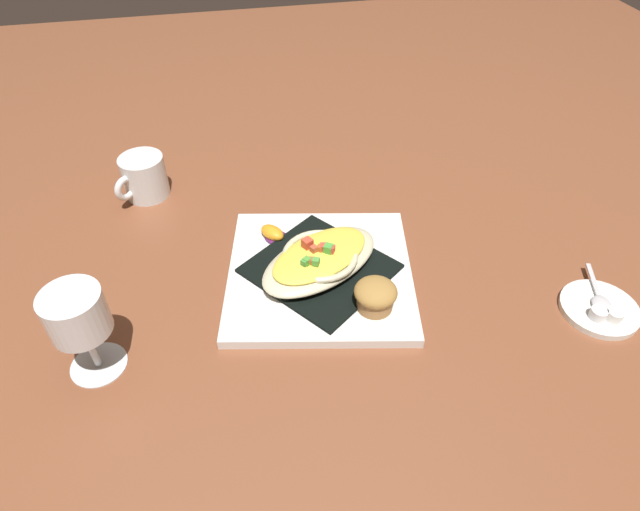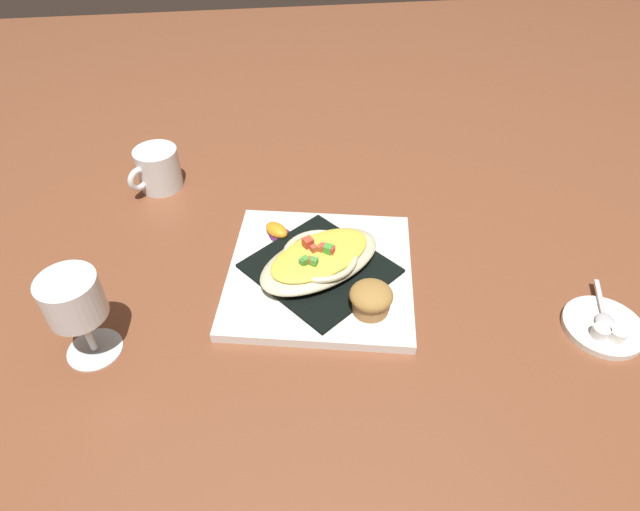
{
  "view_description": "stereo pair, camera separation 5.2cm",
  "coord_description": "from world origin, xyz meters",
  "px_view_note": "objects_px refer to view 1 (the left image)",
  "views": [
    {
      "loc": [
        0.13,
        0.6,
        0.6
      ],
      "look_at": [
        0.0,
        0.0,
        0.05
      ],
      "focal_mm": 30.25,
      "sensor_mm": 36.0,
      "label": 1
    },
    {
      "loc": [
        0.08,
        0.61,
        0.6
      ],
      "look_at": [
        0.0,
        0.0,
        0.05
      ],
      "focal_mm": 30.25,
      "sensor_mm": 36.0,
      "label": 2
    }
  ],
  "objects_px": {
    "gratin_dish": "(320,258)",
    "stemmed_glass": "(78,318)",
    "orange_garnish": "(274,234)",
    "creamer_cup_0": "(598,314)",
    "muffin": "(375,295)",
    "square_plate": "(320,273)",
    "spoon": "(601,301)",
    "creamer_cup_1": "(614,315)",
    "coffee_mug": "(144,179)",
    "creamer_saucer": "(599,309)"
  },
  "relations": [
    {
      "from": "gratin_dish",
      "to": "stemmed_glass",
      "type": "relative_size",
      "value": 1.73
    },
    {
      "from": "orange_garnish",
      "to": "creamer_cup_0",
      "type": "xyz_separation_m",
      "value": [
        -0.43,
        0.27,
        -0.01
      ]
    },
    {
      "from": "muffin",
      "to": "square_plate",
      "type": "bearing_deg",
      "value": -56.51
    },
    {
      "from": "orange_garnish",
      "to": "creamer_cup_0",
      "type": "bearing_deg",
      "value": 148.31
    },
    {
      "from": "gratin_dish",
      "to": "muffin",
      "type": "height_order",
      "value": "gratin_dish"
    },
    {
      "from": "creamer_cup_0",
      "to": "stemmed_glass",
      "type": "bearing_deg",
      "value": -5.75
    },
    {
      "from": "orange_garnish",
      "to": "spoon",
      "type": "xyz_separation_m",
      "value": [
        -0.45,
        0.24,
        -0.01
      ]
    },
    {
      "from": "creamer_cup_0",
      "to": "square_plate",
      "type": "bearing_deg",
      "value": -25.21
    },
    {
      "from": "creamer_cup_1",
      "to": "creamer_cup_0",
      "type": "bearing_deg",
      "value": -19.65
    },
    {
      "from": "orange_garnish",
      "to": "spoon",
      "type": "height_order",
      "value": "orange_garnish"
    },
    {
      "from": "gratin_dish",
      "to": "spoon",
      "type": "bearing_deg",
      "value": 158.84
    },
    {
      "from": "orange_garnish",
      "to": "creamer_cup_0",
      "type": "distance_m",
      "value": 0.51
    },
    {
      "from": "square_plate",
      "to": "gratin_dish",
      "type": "height_order",
      "value": "gratin_dish"
    },
    {
      "from": "coffee_mug",
      "to": "stemmed_glass",
      "type": "height_order",
      "value": "stemmed_glass"
    },
    {
      "from": "gratin_dish",
      "to": "creamer_cup_0",
      "type": "bearing_deg",
      "value": 154.8
    },
    {
      "from": "muffin",
      "to": "stemmed_glass",
      "type": "xyz_separation_m",
      "value": [
        0.39,
        0.01,
        0.06
      ]
    },
    {
      "from": "creamer_cup_0",
      "to": "creamer_cup_1",
      "type": "distance_m",
      "value": 0.02
    },
    {
      "from": "muffin",
      "to": "creamer_cup_1",
      "type": "height_order",
      "value": "muffin"
    },
    {
      "from": "orange_garnish",
      "to": "stemmed_glass",
      "type": "xyz_separation_m",
      "value": [
        0.27,
        0.2,
        0.07
      ]
    },
    {
      "from": "square_plate",
      "to": "creamer_saucer",
      "type": "height_order",
      "value": "square_plate"
    },
    {
      "from": "gratin_dish",
      "to": "orange_garnish",
      "type": "xyz_separation_m",
      "value": [
        0.06,
        -0.09,
        -0.02
      ]
    },
    {
      "from": "square_plate",
      "to": "creamer_cup_0",
      "type": "xyz_separation_m",
      "value": [
        -0.37,
        0.18,
        0.01
      ]
    },
    {
      "from": "gratin_dish",
      "to": "square_plate",
      "type": "bearing_deg",
      "value": -142.23
    },
    {
      "from": "gratin_dish",
      "to": "stemmed_glass",
      "type": "xyz_separation_m",
      "value": [
        0.33,
        0.11,
        0.06
      ]
    },
    {
      "from": "muffin",
      "to": "creamer_saucer",
      "type": "xyz_separation_m",
      "value": [
        -0.33,
        0.06,
        -0.04
      ]
    },
    {
      "from": "gratin_dish",
      "to": "orange_garnish",
      "type": "distance_m",
      "value": 0.11
    },
    {
      "from": "gratin_dish",
      "to": "creamer_saucer",
      "type": "xyz_separation_m",
      "value": [
        -0.39,
        0.16,
        -0.04
      ]
    },
    {
      "from": "stemmed_glass",
      "to": "creamer_saucer",
      "type": "distance_m",
      "value": 0.73
    },
    {
      "from": "spoon",
      "to": "gratin_dish",
      "type": "bearing_deg",
      "value": -21.16
    },
    {
      "from": "gratin_dish",
      "to": "creamer_saucer",
      "type": "height_order",
      "value": "gratin_dish"
    },
    {
      "from": "muffin",
      "to": "stemmed_glass",
      "type": "relative_size",
      "value": 0.46
    },
    {
      "from": "square_plate",
      "to": "muffin",
      "type": "bearing_deg",
      "value": 123.49
    },
    {
      "from": "creamer_saucer",
      "to": "creamer_cup_0",
      "type": "relative_size",
      "value": 4.76
    },
    {
      "from": "muffin",
      "to": "coffee_mug",
      "type": "relative_size",
      "value": 0.66
    },
    {
      "from": "muffin",
      "to": "spoon",
      "type": "bearing_deg",
      "value": 169.9
    },
    {
      "from": "orange_garnish",
      "to": "spoon",
      "type": "bearing_deg",
      "value": 151.71
    },
    {
      "from": "spoon",
      "to": "creamer_cup_1",
      "type": "relative_size",
      "value": 4.39
    },
    {
      "from": "orange_garnish",
      "to": "creamer_cup_0",
      "type": "height_order",
      "value": "orange_garnish"
    },
    {
      "from": "coffee_mug",
      "to": "creamer_cup_0",
      "type": "xyz_separation_m",
      "value": [
        -0.65,
        0.46,
        -0.02
      ]
    },
    {
      "from": "orange_garnish",
      "to": "stemmed_glass",
      "type": "relative_size",
      "value": 0.45
    },
    {
      "from": "spoon",
      "to": "creamer_cup_1",
      "type": "bearing_deg",
      "value": 91.52
    },
    {
      "from": "square_plate",
      "to": "creamer_saucer",
      "type": "distance_m",
      "value": 0.42
    },
    {
      "from": "muffin",
      "to": "creamer_cup_1",
      "type": "xyz_separation_m",
      "value": [
        -0.33,
        0.09,
        -0.02
      ]
    },
    {
      "from": "spoon",
      "to": "stemmed_glass",
      "type": "bearing_deg",
      "value": -3.75
    },
    {
      "from": "muffin",
      "to": "creamer_saucer",
      "type": "relative_size",
      "value": 0.55
    },
    {
      "from": "coffee_mug",
      "to": "creamer_cup_0",
      "type": "relative_size",
      "value": 3.96
    },
    {
      "from": "square_plate",
      "to": "creamer_cup_0",
      "type": "bearing_deg",
      "value": 154.79
    },
    {
      "from": "square_plate",
      "to": "coffee_mug",
      "type": "xyz_separation_m",
      "value": [
        0.27,
        -0.29,
        0.03
      ]
    },
    {
      "from": "creamer_saucer",
      "to": "spoon",
      "type": "relative_size",
      "value": 1.08
    },
    {
      "from": "muffin",
      "to": "spoon",
      "type": "xyz_separation_m",
      "value": [
        -0.33,
        0.06,
        -0.03
      ]
    }
  ]
}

